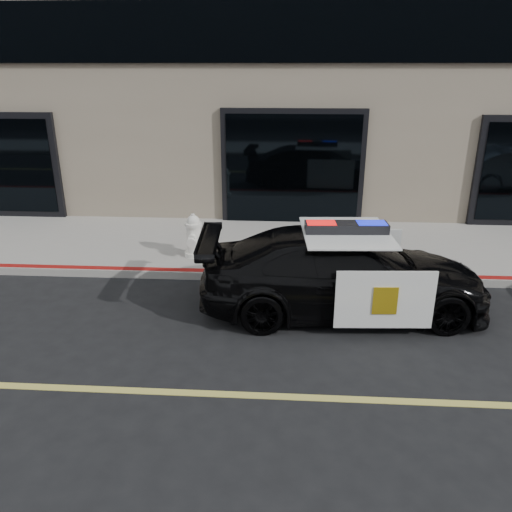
{
  "coord_description": "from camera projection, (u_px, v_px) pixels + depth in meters",
  "views": [
    {
      "loc": [
        -1.11,
        -5.1,
        3.81
      ],
      "look_at": [
        -1.58,
        2.2,
        1.0
      ],
      "focal_mm": 35.0,
      "sensor_mm": 36.0,
      "label": 1
    }
  ],
  "objects": [
    {
      "name": "ground",
      "position": [
        374.0,
        401.0,
        6.05
      ],
      "size": [
        120.0,
        120.0,
        0.0
      ],
      "primitive_type": "plane",
      "color": "black",
      "rests_on": "ground"
    },
    {
      "name": "sidewalk_n",
      "position": [
        337.0,
        247.0,
        10.91
      ],
      "size": [
        60.0,
        3.5,
        0.15
      ],
      "primitive_type": "cube",
      "color": "gray",
      "rests_on": "ground"
    },
    {
      "name": "police_car",
      "position": [
        343.0,
        272.0,
        8.05
      ],
      "size": [
        2.43,
        4.85,
        1.52
      ],
      "color": "black",
      "rests_on": "ground"
    },
    {
      "name": "fire_hydrant",
      "position": [
        194.0,
        237.0,
        10.07
      ],
      "size": [
        0.4,
        0.56,
        0.89
      ],
      "color": "white",
      "rests_on": "sidewalk_n"
    }
  ]
}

